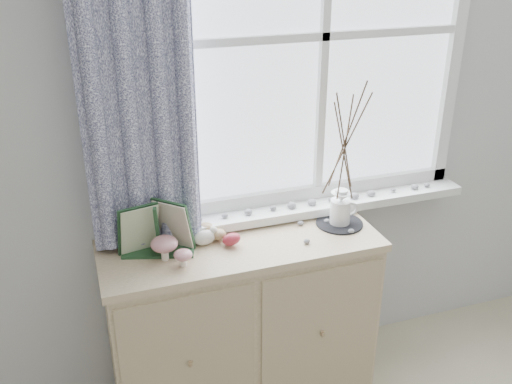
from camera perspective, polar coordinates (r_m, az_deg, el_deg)
sideboard at (r=2.67m, az=-1.36°, el=-13.02°), size 1.20×0.45×0.85m
botanical_book at (r=2.31m, az=-9.77°, el=-3.86°), size 0.36×0.22×0.23m
toadstool_cluster at (r=2.30m, az=-8.70°, el=-5.49°), size 0.15×0.16×0.10m
wooden_eggs at (r=2.44m, az=-3.79°, el=-4.19°), size 0.14×0.18×0.08m
songbird_figurine at (r=2.41m, az=-5.16°, el=-4.48°), size 0.15×0.09×0.07m
crocheted_doily at (r=2.60m, az=8.34°, el=-3.12°), size 0.21×0.21×0.01m
twig_pitcher at (r=2.45m, az=8.90°, el=4.99°), size 0.29×0.29×0.69m
sideboard_pebbles at (r=2.54m, az=5.57°, el=-3.60°), size 0.33×0.23×0.02m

